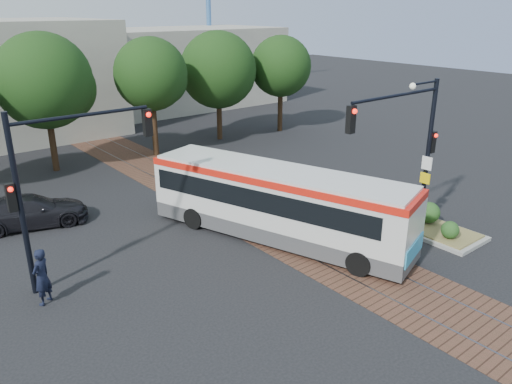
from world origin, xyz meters
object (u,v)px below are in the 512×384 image
signal_pole_left (54,174)px  officer (42,277)px  signal_pole_main (413,135)px  parked_car (30,211)px  traffic_island (418,219)px  city_bus (277,200)px

signal_pole_left → officer: (-1.07, -0.85, -2.93)m
signal_pole_left → officer: bearing=-141.6°
signal_pole_main → parked_car: signal_pole_main is taller
officer → parked_car: size_ratio=0.40×
traffic_island → officer: (-14.26, 4.04, 0.61)m
parked_car → officer: bearing=-177.2°
signal_pole_left → parked_car: bearing=85.9°
signal_pole_main → officer: (-13.30, 3.95, -3.22)m
signal_pole_main → parked_car: 16.15m
city_bus → parked_car: city_bus is taller
signal_pole_main → city_bus: bearing=147.0°
signal_pole_left → officer: 3.23m
city_bus → officer: bearing=155.0°
traffic_island → signal_pole_main: 3.95m
city_bus → signal_pole_main: 5.90m
traffic_island → officer: bearing=164.2°
traffic_island → signal_pole_main: size_ratio=0.87×
traffic_island → officer: size_ratio=2.77×
officer → signal_pole_left: bearing=-176.9°
signal_pole_main → signal_pole_left: signal_pole_main is taller
signal_pole_main → signal_pole_left: bearing=158.6°
officer → parked_car: 6.65m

